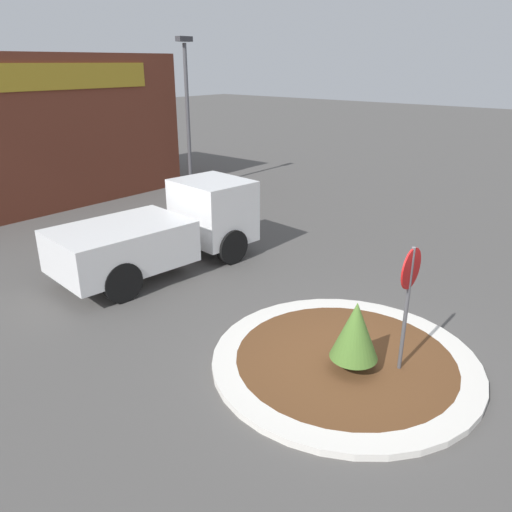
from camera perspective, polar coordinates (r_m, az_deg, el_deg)
The scene contains 7 objects.
ground_plane at distance 9.84m, azimuth 10.07°, elevation -11.99°, with size 120.00×120.00×0.00m, color #514F4C.
traffic_island at distance 9.80m, azimuth 10.09°, elevation -11.67°, with size 5.03×5.03×0.13m.
stop_sign at distance 8.94m, azimuth 17.05°, elevation -3.57°, with size 0.73×0.07×2.48m.
island_shrub at distance 9.07m, azimuth 11.30°, elevation -8.32°, with size 0.87×0.87×1.34m.
utility_truck at distance 13.73m, azimuth -10.28°, elevation 2.95°, with size 5.78×2.72×2.20m.
storefront_building at distance 22.76m, azimuth -25.18°, elevation 13.05°, with size 11.22×6.07×5.67m.
light_pole at distance 22.29m, azimuth -7.87°, elevation 16.92°, with size 0.70×0.30×6.31m.
Camera 1 is at (-7.27, -3.91, 5.35)m, focal length 35.00 mm.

